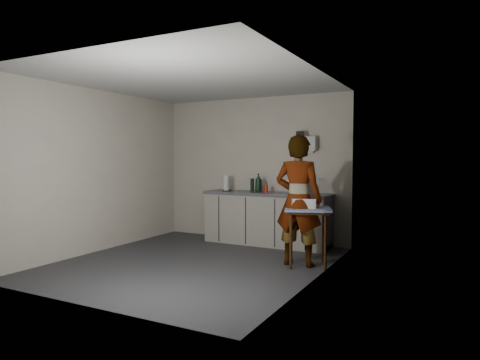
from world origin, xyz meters
The scene contains 15 objects.
ground centered at (0.00, 0.00, 0.00)m, with size 4.00×4.00×0.00m, color #2B2C30.
wall_back centered at (0.00, 1.99, 1.30)m, with size 3.60×0.02×2.60m, color beige.
wall_right centered at (1.79, 0.00, 1.30)m, with size 0.02×4.00×2.60m, color beige.
wall_left centered at (-1.79, 0.00, 1.30)m, with size 0.02×4.00×2.60m, color beige.
ceiling centered at (0.00, 0.00, 2.60)m, with size 3.60×4.00×0.01m, color silver.
kitchen_counter centered at (0.40, 1.70, 0.43)m, with size 2.24×0.62×0.91m.
wall_shelf centered at (1.00, 1.92, 1.75)m, with size 0.42×0.18×0.37m.
side_table centered at (1.50, 0.63, 0.71)m, with size 0.81×0.81×0.81m.
standing_man centered at (1.38, 0.58, 0.92)m, with size 0.67×0.44×1.83m, color #B2A593.
soap_bottle centered at (0.23, 1.70, 1.07)m, with size 0.12×0.13×0.32m, color black.
soda_can centered at (0.39, 1.70, 0.97)m, with size 0.07×0.07×0.13m, color red.
dark_bottle centered at (0.10, 1.72, 1.03)m, with size 0.07×0.07×0.23m, color black.
paper_towel centered at (-0.37, 1.62, 1.04)m, with size 0.15×0.15×0.27m.
dish_rack centered at (1.08, 1.70, 0.97)m, with size 0.38×0.29×0.27m.
bakery_box centered at (1.43, 0.66, 0.92)m, with size 0.42×0.43×0.47m.
Camera 1 is at (3.40, -5.08, 1.53)m, focal length 32.00 mm.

